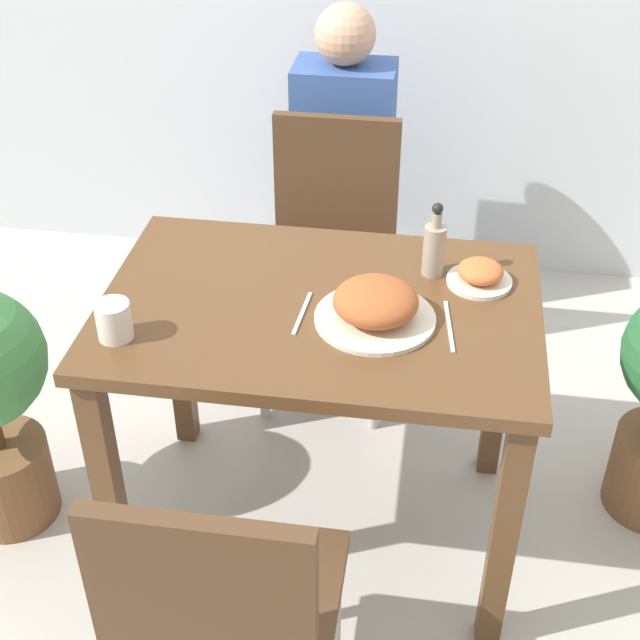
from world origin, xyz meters
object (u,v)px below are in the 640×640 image
at_px(food_plate, 375,305).
at_px(person_figure, 343,173).
at_px(chair_near, 224,615).
at_px(drink_cup, 114,321).
at_px(side_plate, 480,274).
at_px(sauce_bottle, 434,247).
at_px(chair_far, 331,246).

relative_size(food_plate, person_figure, 0.24).
bearing_deg(chair_near, drink_cup, -54.82).
bearing_deg(side_plate, person_figure, 115.83).
height_order(food_plate, sauce_bottle, sauce_bottle).
relative_size(side_plate, sauce_bottle, 0.81).
xyz_separation_m(side_plate, drink_cup, (-0.81, -0.35, 0.02)).
bearing_deg(side_plate, sauce_bottle, 166.18).
relative_size(chair_near, sauce_bottle, 4.59).
bearing_deg(drink_cup, food_plate, 14.84).
distance_m(side_plate, person_figure, 1.08).
xyz_separation_m(chair_near, sauce_bottle, (0.34, 0.89, 0.33)).
bearing_deg(side_plate, drink_cup, -156.78).
height_order(chair_far, sauce_bottle, sauce_bottle).
bearing_deg(chair_far, side_plate, -51.00).
height_order(food_plate, drink_cup, food_plate).
bearing_deg(sauce_bottle, chair_far, 122.24).
relative_size(sauce_bottle, person_figure, 0.17).
bearing_deg(person_figure, food_plate, -79.05).
relative_size(chair_far, side_plate, 5.64).
height_order(side_plate, person_figure, person_figure).
relative_size(chair_near, person_figure, 0.78).
bearing_deg(drink_cup, chair_far, 67.90).
relative_size(drink_cup, sauce_bottle, 0.46).
xyz_separation_m(side_plate, person_figure, (-0.46, 0.95, -0.22)).
bearing_deg(sauce_bottle, drink_cup, -151.52).
distance_m(drink_cup, sauce_bottle, 0.79).
distance_m(side_plate, sauce_bottle, 0.13).
distance_m(chair_near, person_figure, 1.81).
distance_m(sauce_bottle, person_figure, 1.02).
bearing_deg(side_plate, chair_near, -117.87).
xyz_separation_m(chair_far, drink_cup, (-0.37, -0.90, 0.30)).
distance_m(chair_far, sauce_bottle, 0.70).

